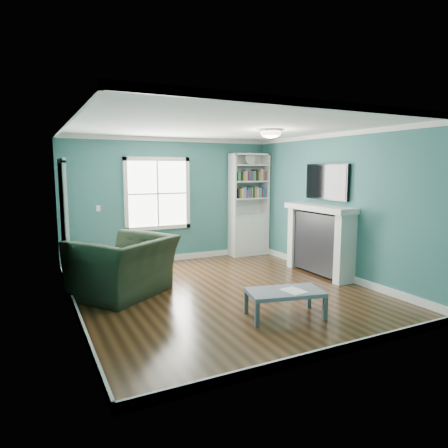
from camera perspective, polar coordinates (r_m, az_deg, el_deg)
name	(u,v)px	position (r m, az deg, el deg)	size (l,w,h in m)	color
floor	(224,292)	(6.48, 0.05, -9.74)	(5.00, 5.00, 0.00)	black
room_walls	(224,194)	(6.18, 0.06, 4.36)	(5.00, 5.00, 5.00)	#306767
trim	(224,216)	(6.21, 0.06, 1.19)	(4.50, 5.00, 2.60)	white
window	(158,194)	(8.39, -9.46, 4.29)	(1.40, 0.06, 1.50)	white
bookshelf	(249,215)	(9.10, 3.53, 1.33)	(0.90, 0.35, 2.31)	silver
fireplace	(320,241)	(7.61, 13.51, -2.36)	(0.44, 1.58, 1.30)	black
tv	(327,182)	(7.58, 14.48, 5.86)	(0.06, 1.10, 0.65)	black
door	(64,224)	(7.00, -21.89, 0.02)	(0.12, 0.98, 2.17)	silver
ceiling_fixture	(271,133)	(6.73, 6.70, 12.84)	(0.38, 0.38, 0.15)	white
light_switch	(98,208)	(8.14, -17.52, 2.16)	(0.08, 0.01, 0.12)	white
recliner	(124,257)	(6.40, -14.14, -4.54)	(1.40, 0.91, 1.22)	black
coffee_table	(285,294)	(5.45, 8.69, -9.83)	(1.08, 0.75, 0.36)	#434A51
paper_sheet	(294,291)	(5.44, 9.93, -9.37)	(0.25, 0.32, 0.00)	white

